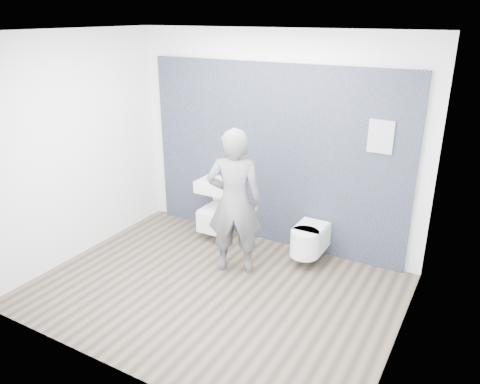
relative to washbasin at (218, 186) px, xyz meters
The scene contains 8 objects.
ground 1.61m from the washbasin, 59.87° to the right, with size 4.00×4.00×0.00m, color brown.
room_shell 1.75m from the washbasin, 59.87° to the right, with size 4.00×4.00×4.00m.
tile_wall 1.06m from the washbasin, 17.71° to the left, with size 3.60×0.06×2.40m, color black.
washbasin is the anchor object (origin of this frame).
toilet_square 0.44m from the washbasin, 90.00° to the right, with size 0.34×0.50×0.66m.
toilet_rounded 1.47m from the washbasin, ahead, with size 0.37×0.62×0.33m.
info_placard 2.22m from the washbasin, ahead, with size 0.29×0.03×0.38m, color white.
visitor 1.00m from the washbasin, 46.14° to the right, with size 0.65×0.43×1.78m, color #5B5B5F.
Camera 1 is at (2.52, -3.84, 2.97)m, focal length 35.00 mm.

